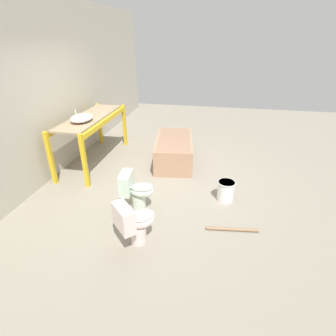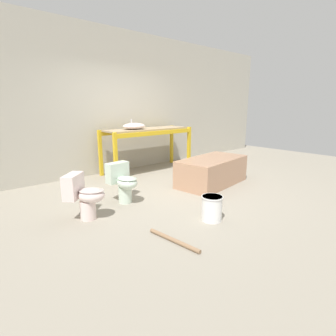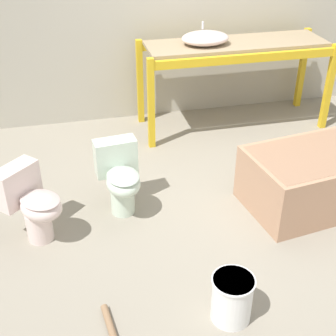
{
  "view_description": "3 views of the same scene",
  "coord_description": "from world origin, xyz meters",
  "px_view_note": "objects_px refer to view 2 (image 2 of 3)",
  "views": [
    {
      "loc": [
        -4.34,
        -1.25,
        2.51
      ],
      "look_at": [
        -0.58,
        -0.51,
        0.56
      ],
      "focal_mm": 28.0,
      "sensor_mm": 36.0,
      "label": 1
    },
    {
      "loc": [
        -3.11,
        -3.61,
        1.53
      ],
      "look_at": [
        -0.5,
        -0.59,
        0.58
      ],
      "focal_mm": 28.0,
      "sensor_mm": 36.0,
      "label": 2
    },
    {
      "loc": [
        -1.4,
        -3.52,
        2.55
      ],
      "look_at": [
        -0.7,
        -0.53,
        0.66
      ],
      "focal_mm": 50.0,
      "sensor_mm": 36.0,
      "label": 3
    }
  ],
  "objects_px": {
    "sink_basin": "(134,126)",
    "toilet_near": "(123,181)",
    "bucket_white": "(212,208)",
    "bathtub_main": "(212,169)",
    "toilet_far": "(84,195)"
  },
  "relations": [
    {
      "from": "sink_basin",
      "to": "toilet_far",
      "type": "bearing_deg",
      "value": -139.64
    },
    {
      "from": "sink_basin",
      "to": "bucket_white",
      "type": "distance_m",
      "value": 3.02
    },
    {
      "from": "toilet_near",
      "to": "bucket_white",
      "type": "height_order",
      "value": "toilet_near"
    },
    {
      "from": "bathtub_main",
      "to": "toilet_near",
      "type": "bearing_deg",
      "value": 163.33
    },
    {
      "from": "bathtub_main",
      "to": "toilet_near",
      "type": "height_order",
      "value": "toilet_near"
    },
    {
      "from": "sink_basin",
      "to": "bucket_white",
      "type": "relative_size",
      "value": 1.52
    },
    {
      "from": "bathtub_main",
      "to": "toilet_far",
      "type": "distance_m",
      "value": 2.61
    },
    {
      "from": "sink_basin",
      "to": "toilet_far",
      "type": "height_order",
      "value": "sink_basin"
    },
    {
      "from": "sink_basin",
      "to": "toilet_near",
      "type": "relative_size",
      "value": 0.82
    },
    {
      "from": "toilet_far",
      "to": "bucket_white",
      "type": "xyz_separation_m",
      "value": [
        1.29,
        -1.17,
        -0.17
      ]
    },
    {
      "from": "bucket_white",
      "to": "sink_basin",
      "type": "bearing_deg",
      "value": 77.2
    },
    {
      "from": "bathtub_main",
      "to": "bucket_white",
      "type": "xyz_separation_m",
      "value": [
        -1.33,
        -1.12,
        -0.12
      ]
    },
    {
      "from": "sink_basin",
      "to": "toilet_near",
      "type": "xyz_separation_m",
      "value": [
        -1.18,
        -1.41,
        -0.74
      ]
    },
    {
      "from": "sink_basin",
      "to": "toilet_near",
      "type": "distance_m",
      "value": 1.98
    },
    {
      "from": "toilet_near",
      "to": "toilet_far",
      "type": "height_order",
      "value": "same"
    }
  ]
}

